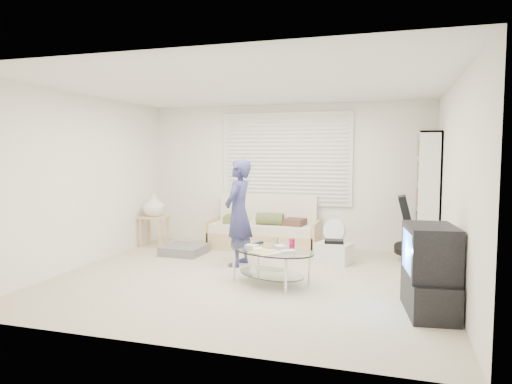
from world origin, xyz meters
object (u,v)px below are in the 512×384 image
(tv_unit, at_px, (430,271))
(coffee_table, at_px, (271,256))
(futon_sofa, at_px, (264,231))
(bookshelf, at_px, (427,196))

(tv_unit, xyz_separation_m, coffee_table, (-1.83, 0.56, -0.08))
(futon_sofa, height_order, tv_unit, futon_sofa)
(bookshelf, bearing_deg, futon_sofa, 178.25)
(bookshelf, bearing_deg, tv_unit, -92.83)
(futon_sofa, distance_m, tv_unit, 3.61)
(bookshelf, height_order, coffee_table, bookshelf)
(tv_unit, distance_m, coffee_table, 1.91)
(tv_unit, relative_size, coffee_table, 0.65)
(futon_sofa, height_order, coffee_table, futon_sofa)
(bookshelf, bearing_deg, coffee_table, -134.74)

